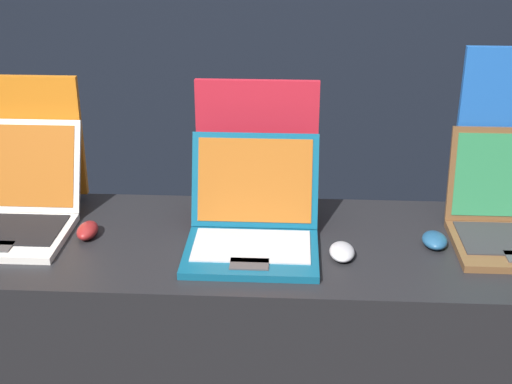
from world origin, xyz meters
The scene contains 10 objects.
display_counter centered at (0.00, 0.30, 0.48)m, with size 1.89×0.60×0.96m.
laptop_front centered at (-0.71, 0.34, 1.02)m, with size 0.34×0.39×0.28m.
mouse_front centered at (-0.48, 0.30, 0.98)m, with size 0.06×0.10×0.04m.
promo_stand_front centered at (-0.71, 0.55, 1.15)m, with size 0.32×0.07×0.40m.
laptop_middle centered at (-0.01, 0.28, 1.02)m, with size 0.36×0.37×0.28m.
mouse_middle centered at (0.23, 0.21, 0.98)m, with size 0.07×0.11×0.03m.
promo_stand_middle centered at (-0.01, 0.50, 1.15)m, with size 0.36×0.07×0.41m.
laptop_back centered at (0.71, 0.35, 1.03)m, with size 0.33×0.32×0.30m.
mouse_back centered at (0.49, 0.29, 0.98)m, with size 0.07×0.10×0.04m.
promo_stand_back centered at (0.71, 0.49, 1.21)m, with size 0.29×0.07×0.52m.
Camera 1 is at (0.09, -1.49, 1.89)m, focal length 50.00 mm.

